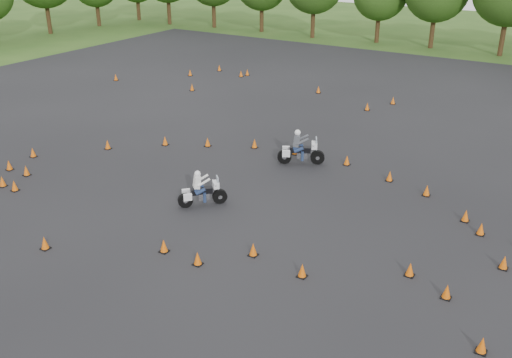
# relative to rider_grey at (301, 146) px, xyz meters

# --- Properties ---
(ground) EXTENTS (140.00, 140.00, 0.00)m
(ground) POSITION_rel_rider_grey_xyz_m (0.57, -8.99, -0.87)
(ground) COLOR #2D5119
(ground) RESTS_ON ground
(asphalt_pad) EXTENTS (62.00, 62.00, 0.00)m
(asphalt_pad) POSITION_rel_rider_grey_xyz_m (0.57, -2.99, -0.86)
(asphalt_pad) COLOR black
(asphalt_pad) RESTS_ON ground
(treeline) EXTENTS (87.04, 32.18, 10.33)m
(treeline) POSITION_rel_rider_grey_xyz_m (2.79, 26.15, 3.72)
(treeline) COLOR #254313
(treeline) RESTS_ON ground
(traffic_cones) EXTENTS (36.72, 32.53, 0.45)m
(traffic_cones) POSITION_rel_rider_grey_xyz_m (0.56, -2.99, -0.64)
(traffic_cones) COLOR #DB5A09
(traffic_cones) RESTS_ON asphalt_pad
(rider_grey) EXTENTS (2.29, 1.66, 1.72)m
(rider_grey) POSITION_rel_rider_grey_xyz_m (0.00, 0.00, 0.00)
(rider_grey) COLOR #45474D
(rider_grey) RESTS_ON ground
(rider_white) EXTENTS (1.82, 1.88, 1.55)m
(rider_white) POSITION_rel_rider_grey_xyz_m (-1.32, -6.03, -0.09)
(rider_white) COLOR silver
(rider_white) RESTS_ON ground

